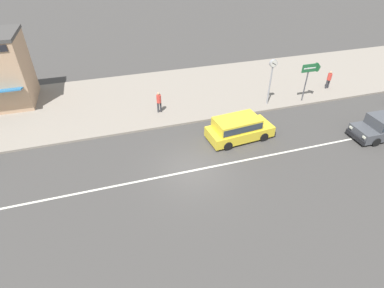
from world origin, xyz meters
TOP-DOWN VIEW (x-y plane):
  - ground_plane at (0.00, 0.00)m, footprint 160.00×160.00m
  - lane_centre_stripe at (0.00, 0.00)m, footprint 50.40×0.14m
  - kerb_strip at (0.00, 10.04)m, footprint 68.00×10.00m
  - minivan_yellow_0 at (3.85, 2.33)m, footprint 4.61×2.31m
  - street_clock at (8.00, 5.95)m, footprint 0.58×0.22m
  - arrow_signboard at (11.58, 5.59)m, footprint 1.65×0.70m
  - pedestrian_mid_kerb at (-0.50, 7.13)m, footprint 0.34×0.34m
  - pedestrian_by_shop at (14.44, 7.02)m, footprint 0.34×0.34m

SIDE VIEW (x-z plane):
  - ground_plane at x=0.00m, z-range 0.00..0.00m
  - lane_centre_stripe at x=0.00m, z-range 0.00..0.01m
  - kerb_strip at x=0.00m, z-range 0.00..0.15m
  - minivan_yellow_0 at x=3.85m, z-range 0.06..1.63m
  - pedestrian_by_shop at x=14.44m, z-range 0.27..1.84m
  - pedestrian_mid_kerb at x=-0.50m, z-range 0.29..1.93m
  - arrow_signboard at x=11.58m, z-range 1.21..4.33m
  - street_clock at x=8.00m, z-range 0.97..4.61m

